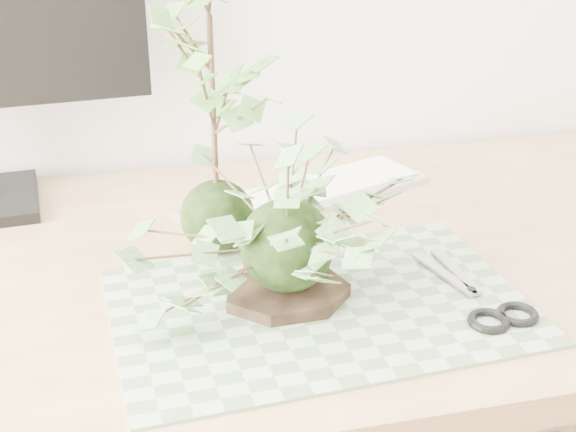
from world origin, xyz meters
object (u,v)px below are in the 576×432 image
at_px(desk, 279,313).
at_px(maple_kokedama, 210,36).
at_px(keyboard, 307,194).
at_px(ivy_kokedama, 286,205).

bearing_deg(desk, maple_kokedama, 153.92).
distance_m(desk, keyboard, 0.22).
height_order(ivy_kokedama, keyboard, ivy_kokedama).
bearing_deg(ivy_kokedama, desk, 81.28).
relative_size(desk, keyboard, 3.88).
xyz_separation_m(desk, maple_kokedama, (-0.07, 0.04, 0.37)).
bearing_deg(keyboard, ivy_kokedama, -130.31).
bearing_deg(keyboard, desk, -136.67).
xyz_separation_m(desk, ivy_kokedama, (-0.02, -0.11, 0.21)).
height_order(desk, maple_kokedama, maple_kokedama).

